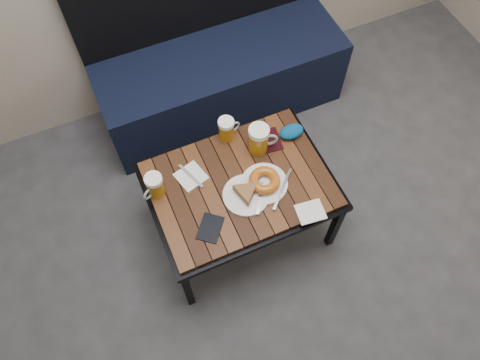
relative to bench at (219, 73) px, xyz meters
name	(u,v)px	position (x,y,z in m)	size (l,w,h in m)	color
room_shell	(369,24)	(-0.18, -1.26, 1.48)	(4.00, 4.00, 4.00)	gray
bench	(219,73)	(0.00, 0.00, 0.00)	(1.40, 0.50, 0.95)	black
cafe_table	(240,188)	(-0.23, -0.82, 0.16)	(0.84, 0.62, 0.47)	black
beer_mug_left	(155,186)	(-0.59, -0.71, 0.26)	(0.12, 0.10, 0.13)	#9B650C
beer_mug_centre	(227,129)	(-0.18, -0.56, 0.26)	(0.12, 0.08, 0.12)	#9B650C
beer_mug_right	(259,139)	(-0.07, -0.68, 0.28)	(0.15, 0.11, 0.15)	#9B650C
plate_pie	(246,194)	(-0.23, -0.89, 0.22)	(0.21, 0.21, 0.06)	white
plate_bagel	(264,182)	(-0.13, -0.87, 0.22)	(0.25, 0.25, 0.06)	white
napkin_left	(191,176)	(-0.42, -0.70, 0.20)	(0.15, 0.16, 0.01)	white
napkin_right	(310,212)	(0.00, -1.08, 0.20)	(0.13, 0.12, 0.01)	white
passport_navy	(210,228)	(-0.44, -0.97, 0.20)	(0.09, 0.13, 0.01)	black
passport_burgundy	(270,140)	(0.00, -0.66, 0.20)	(0.10, 0.13, 0.01)	black
knit_pouch	(291,132)	(0.10, -0.67, 0.23)	(0.12, 0.08, 0.05)	navy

